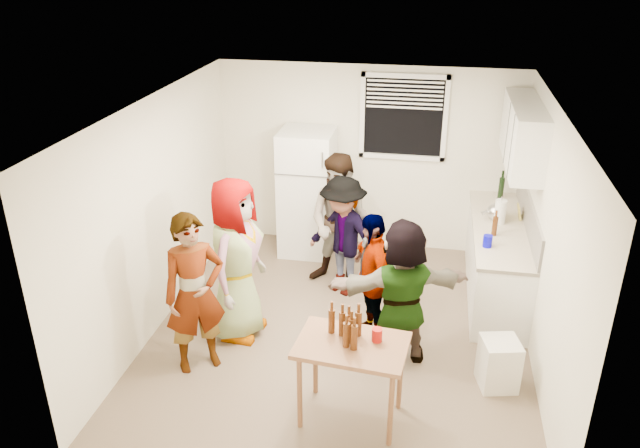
% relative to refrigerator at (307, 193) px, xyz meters
% --- Properties ---
extents(room, '(4.00, 4.50, 2.50)m').
position_rel_refrigerator_xyz_m(room, '(0.75, -1.88, -0.85)').
color(room, white).
rests_on(room, ground).
extents(window, '(1.12, 0.10, 1.06)m').
position_rel_refrigerator_xyz_m(window, '(1.20, 0.33, 1.00)').
color(window, white).
rests_on(window, room).
extents(refrigerator, '(0.70, 0.70, 1.70)m').
position_rel_refrigerator_xyz_m(refrigerator, '(0.00, 0.00, 0.00)').
color(refrigerator, white).
rests_on(refrigerator, ground).
extents(counter_lower, '(0.60, 2.20, 0.86)m').
position_rel_refrigerator_xyz_m(counter_lower, '(2.45, -0.73, -0.42)').
color(counter_lower, white).
rests_on(counter_lower, ground).
extents(countertop, '(0.64, 2.22, 0.04)m').
position_rel_refrigerator_xyz_m(countertop, '(2.45, -0.73, 0.03)').
color(countertop, beige).
rests_on(countertop, counter_lower).
extents(backsplash, '(0.03, 2.20, 0.36)m').
position_rel_refrigerator_xyz_m(backsplash, '(2.74, -0.73, 0.23)').
color(backsplash, '#B0A9A1').
rests_on(backsplash, countertop).
extents(upper_cabinets, '(0.34, 1.60, 0.70)m').
position_rel_refrigerator_xyz_m(upper_cabinets, '(2.58, -0.53, 1.10)').
color(upper_cabinets, white).
rests_on(upper_cabinets, room).
extents(kettle, '(0.32, 0.29, 0.22)m').
position_rel_refrigerator_xyz_m(kettle, '(2.40, -0.55, 0.05)').
color(kettle, silver).
rests_on(kettle, countertop).
extents(paper_towel, '(0.13, 0.13, 0.29)m').
position_rel_refrigerator_xyz_m(paper_towel, '(2.43, -0.65, 0.05)').
color(paper_towel, white).
rests_on(paper_towel, countertop).
extents(wine_bottle, '(0.07, 0.07, 0.28)m').
position_rel_refrigerator_xyz_m(wine_bottle, '(2.50, 0.15, 0.05)').
color(wine_bottle, black).
rests_on(wine_bottle, countertop).
extents(beer_bottle_counter, '(0.06, 0.06, 0.22)m').
position_rel_refrigerator_xyz_m(beer_bottle_counter, '(2.35, -1.00, 0.05)').
color(beer_bottle_counter, '#47230C').
rests_on(beer_bottle_counter, countertop).
extents(blue_cup, '(0.10, 0.10, 0.13)m').
position_rel_refrigerator_xyz_m(blue_cup, '(2.26, -1.31, 0.05)').
color(blue_cup, '#0705C3').
rests_on(blue_cup, countertop).
extents(picture_frame, '(0.02, 0.19, 0.16)m').
position_rel_refrigerator_xyz_m(picture_frame, '(2.67, -0.46, 0.13)').
color(picture_frame, gold).
rests_on(picture_frame, countertop).
extents(trash_bin, '(0.41, 0.41, 0.50)m').
position_rel_refrigerator_xyz_m(trash_bin, '(2.38, -2.50, -0.60)').
color(trash_bin, silver).
rests_on(trash_bin, ground).
extents(serving_table, '(1.00, 0.71, 0.80)m').
position_rel_refrigerator_xyz_m(serving_table, '(1.05, -3.20, -0.85)').
color(serving_table, brown).
rests_on(serving_table, ground).
extents(beer_bottle_table, '(0.06, 0.06, 0.24)m').
position_rel_refrigerator_xyz_m(beer_bottle_table, '(1.09, -3.07, -0.05)').
color(beer_bottle_table, '#47230C').
rests_on(beer_bottle_table, serving_table).
extents(red_cup, '(0.09, 0.09, 0.12)m').
position_rel_refrigerator_xyz_m(red_cup, '(1.25, -3.12, -0.05)').
color(red_cup, '#9D100B').
rests_on(red_cup, serving_table).
extents(guest_grey, '(1.90, 1.12, 0.57)m').
position_rel_refrigerator_xyz_m(guest_grey, '(-0.33, -2.10, -0.85)').
color(guest_grey, gray).
rests_on(guest_grey, ground).
extents(guest_stripe, '(1.47, 1.69, 0.40)m').
position_rel_refrigerator_xyz_m(guest_stripe, '(-0.54, -2.72, -0.85)').
color(guest_stripe, '#141933').
rests_on(guest_stripe, ground).
extents(guest_back_left, '(1.11, 1.81, 0.64)m').
position_rel_refrigerator_xyz_m(guest_back_left, '(0.59, -0.85, -0.85)').
color(guest_back_left, '#503123').
rests_on(guest_back_left, ground).
extents(guest_back_right, '(1.59, 1.76, 0.55)m').
position_rel_refrigerator_xyz_m(guest_back_right, '(0.64, -1.02, -0.85)').
color(guest_back_right, '#3B3B40').
rests_on(guest_back_right, ground).
extents(guest_black, '(1.68, 1.44, 0.35)m').
position_rel_refrigerator_xyz_m(guest_black, '(1.08, -1.92, -0.85)').
color(guest_black, black).
rests_on(guest_black, ground).
extents(guest_orange, '(1.84, 1.91, 0.45)m').
position_rel_refrigerator_xyz_m(guest_orange, '(1.41, -2.23, -0.85)').
color(guest_orange, '#CF6A44').
rests_on(guest_orange, ground).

